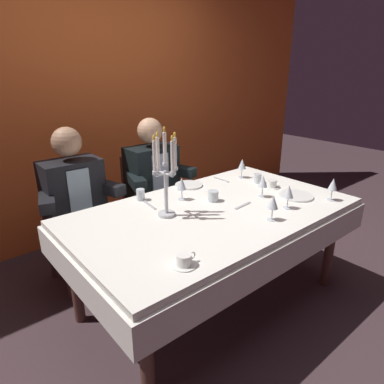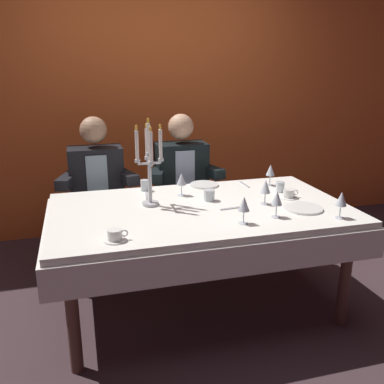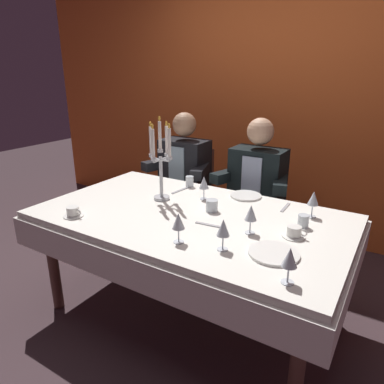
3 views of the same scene
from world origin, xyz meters
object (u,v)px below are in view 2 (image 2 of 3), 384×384
dining_table (200,224)px  wine_glass_5 (244,204)px  coffee_cup_0 (289,194)px  wine_glass_3 (270,170)px  wine_glass_2 (181,180)px  wine_glass_0 (277,199)px  dinner_plate_0 (303,208)px  coffee_cup_1 (115,236)px  wine_glass_1 (341,200)px  wine_glass_4 (265,187)px  seated_diner_0 (97,179)px  water_tumbler_0 (145,185)px  seated_diner_1 (181,174)px  candelabra (149,165)px  dinner_plate_1 (204,185)px  water_tumbler_1 (280,187)px  water_tumbler_2 (209,195)px

dining_table → wine_glass_5: (0.15, -0.36, 0.24)m
wine_glass_5 → coffee_cup_0: size_ratio=1.24×
wine_glass_3 → wine_glass_2: bearing=-174.0°
wine_glass_0 → wine_glass_5: (-0.23, -0.05, 0.00)m
dinner_plate_0 → coffee_cup_1: coffee_cup_1 is taller
coffee_cup_1 → wine_glass_1: bearing=-0.5°
wine_glass_4 → wine_glass_5: (-0.27, -0.30, 0.00)m
wine_glass_2 → wine_glass_5: size_ratio=1.00×
seated_diner_0 → wine_glass_0: bearing=-50.3°
water_tumbler_0 → seated_diner_1: (0.38, 0.43, -0.05)m
wine_glass_5 → seated_diner_0: (-0.76, 1.24, -0.12)m
wine_glass_4 → wine_glass_1: bearing=-48.2°
seated_diner_0 → wine_glass_1: bearing=-44.0°
dinner_plate_0 → wine_glass_1: (0.13, -0.20, 0.11)m
candelabra → dinner_plate_1: bearing=36.7°
wine_glass_0 → water_tumbler_1: 0.55m
candelabra → wine_glass_1: candelabra is taller
water_tumbler_0 → dining_table: bearing=-57.5°
wine_glass_2 → water_tumbler_2: bearing=-46.9°
water_tumbler_1 → wine_glass_1: bearing=-80.7°
water_tumbler_2 → seated_diner_1: seated_diner_1 is taller
candelabra → wine_glass_5: 0.68m
coffee_cup_1 → wine_glass_0: bearing=6.0°
dinner_plate_1 → water_tumbler_2: (-0.07, -0.36, 0.03)m
water_tumbler_2 → seated_diner_1: (-0.00, 0.78, -0.04)m
dinner_plate_0 → wine_glass_0: size_ratio=1.51×
dining_table → water_tumbler_1: size_ratio=25.84×
candelabra → wine_glass_5: size_ratio=3.46×
dining_table → water_tumbler_0: 0.56m
wine_glass_1 → seated_diner_0: bearing=136.0°
wine_glass_0 → wine_glass_2: bearing=127.3°
wine_glass_0 → seated_diner_1: 1.24m
dining_table → seated_diner_0: bearing=124.6°
dining_table → coffee_cup_1: size_ratio=14.70×
seated_diner_0 → seated_diner_1: (0.70, 0.00, 0.00)m
candelabra → water_tumbler_1: candelabra is taller
dinner_plate_1 → wine_glass_1: 1.07m
candelabra → wine_glass_2: (0.25, 0.15, -0.15)m
coffee_cup_0 → seated_diner_0: (-1.25, 0.87, -0.03)m
wine_glass_0 → wine_glass_3: same height
wine_glass_1 → wine_glass_0: bearing=162.6°
wine_glass_5 → water_tumbler_0: size_ratio=2.01×
dinner_plate_0 → water_tumbler_1: (0.03, 0.39, 0.03)m
wine_glass_2 → seated_diner_1: (0.15, 0.62, -0.12)m
dinner_plate_1 → coffee_cup_1: coffee_cup_1 is taller
water_tumbler_0 → water_tumbler_2: bearing=-42.0°
wine_glass_4 → water_tumbler_2: 0.38m
wine_glass_1 → water_tumbler_1: wine_glass_1 is taller
wine_glass_4 → seated_diner_1: seated_diner_1 is taller
dinner_plate_0 → wine_glass_0: bearing=-159.2°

